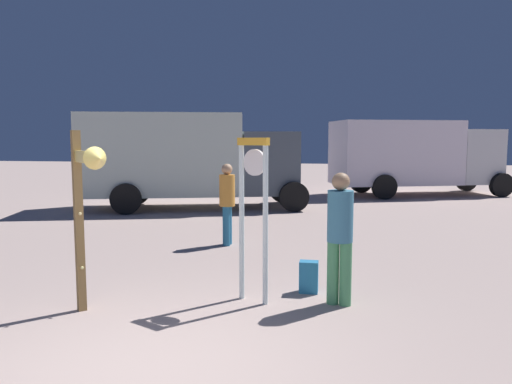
{
  "coord_description": "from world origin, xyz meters",
  "views": [
    {
      "loc": [
        1.86,
        -4.03,
        2.16
      ],
      "look_at": [
        0.28,
        4.72,
        1.2
      ],
      "focal_mm": 34.32,
      "sensor_mm": 36.0,
      "label": 1
    }
  ],
  "objects_px": {
    "box_truck_far": "(185,157)",
    "person_distant": "(227,200)",
    "backpack": "(309,277)",
    "standing_clock": "(254,204)",
    "person_near_clock": "(340,232)",
    "arrow_sign": "(85,194)",
    "box_truck_near": "(413,154)"
  },
  "relations": [
    {
      "from": "box_truck_far",
      "to": "person_distant",
      "type": "bearing_deg",
      "value": -63.11
    },
    {
      "from": "backpack",
      "to": "person_distant",
      "type": "distance_m",
      "value": 3.48
    },
    {
      "from": "standing_clock",
      "to": "person_distant",
      "type": "height_order",
      "value": "standing_clock"
    },
    {
      "from": "standing_clock",
      "to": "person_near_clock",
      "type": "distance_m",
      "value": 1.18
    },
    {
      "from": "arrow_sign",
      "to": "box_truck_near",
      "type": "relative_size",
      "value": 0.33
    },
    {
      "from": "person_near_clock",
      "to": "backpack",
      "type": "distance_m",
      "value": 0.97
    },
    {
      "from": "person_distant",
      "to": "box_truck_near",
      "type": "height_order",
      "value": "box_truck_near"
    },
    {
      "from": "person_near_clock",
      "to": "arrow_sign",
      "type": "bearing_deg",
      "value": -160.11
    },
    {
      "from": "arrow_sign",
      "to": "box_truck_near",
      "type": "distance_m",
      "value": 15.54
    },
    {
      "from": "standing_clock",
      "to": "box_truck_far",
      "type": "relative_size",
      "value": 0.3
    },
    {
      "from": "standing_clock",
      "to": "arrow_sign",
      "type": "height_order",
      "value": "arrow_sign"
    },
    {
      "from": "backpack",
      "to": "box_truck_near",
      "type": "bearing_deg",
      "value": 76.66
    },
    {
      "from": "backpack",
      "to": "standing_clock",
      "type": "bearing_deg",
      "value": -143.93
    },
    {
      "from": "standing_clock",
      "to": "box_truck_near",
      "type": "height_order",
      "value": "box_truck_near"
    },
    {
      "from": "arrow_sign",
      "to": "standing_clock",
      "type": "bearing_deg",
      "value": 28.78
    },
    {
      "from": "standing_clock",
      "to": "box_truck_near",
      "type": "bearing_deg",
      "value": 74.36
    },
    {
      "from": "box_truck_far",
      "to": "standing_clock",
      "type": "bearing_deg",
      "value": -66.07
    },
    {
      "from": "person_near_clock",
      "to": "person_distant",
      "type": "xyz_separation_m",
      "value": [
        -2.3,
        3.29,
        -0.04
      ]
    },
    {
      "from": "arrow_sign",
      "to": "backpack",
      "type": "bearing_deg",
      "value": 30.92
    },
    {
      "from": "box_truck_near",
      "to": "box_truck_far",
      "type": "relative_size",
      "value": 0.97
    },
    {
      "from": "standing_clock",
      "to": "person_near_clock",
      "type": "bearing_deg",
      "value": 3.31
    },
    {
      "from": "person_distant",
      "to": "box_truck_near",
      "type": "bearing_deg",
      "value": 63.99
    },
    {
      "from": "person_distant",
      "to": "box_truck_near",
      "type": "relative_size",
      "value": 0.24
    },
    {
      "from": "box_truck_near",
      "to": "box_truck_far",
      "type": "height_order",
      "value": "box_truck_far"
    },
    {
      "from": "arrow_sign",
      "to": "backpack",
      "type": "xyz_separation_m",
      "value": [
        2.53,
        1.51,
        -1.3
      ]
    },
    {
      "from": "standing_clock",
      "to": "person_distant",
      "type": "bearing_deg",
      "value": 109.22
    },
    {
      "from": "standing_clock",
      "to": "person_distant",
      "type": "relative_size",
      "value": 1.31
    },
    {
      "from": "person_near_clock",
      "to": "box_truck_near",
      "type": "height_order",
      "value": "box_truck_near"
    },
    {
      "from": "person_distant",
      "to": "box_truck_near",
      "type": "xyz_separation_m",
      "value": [
        4.95,
        10.14,
        0.66
      ]
    },
    {
      "from": "standing_clock",
      "to": "arrow_sign",
      "type": "distance_m",
      "value": 2.09
    },
    {
      "from": "backpack",
      "to": "person_distant",
      "type": "xyz_separation_m",
      "value": [
        -1.87,
        2.84,
        0.71
      ]
    },
    {
      "from": "backpack",
      "to": "box_truck_far",
      "type": "bearing_deg",
      "value": 119.3
    }
  ]
}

